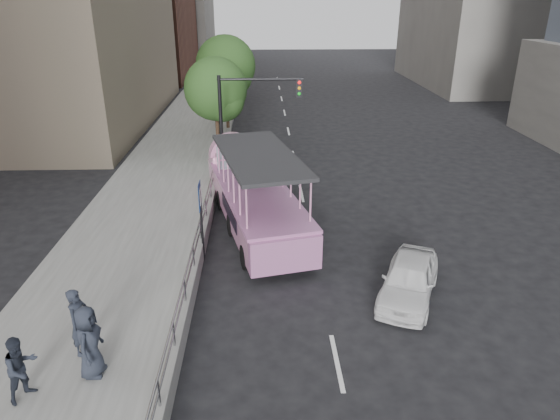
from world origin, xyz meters
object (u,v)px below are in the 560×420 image
at_px(pedestrian_near, 80,322).
at_px(street_tree_near, 217,92).
at_px(pedestrian_far, 89,342).
at_px(street_tree_far, 227,68).
at_px(car, 409,279).
at_px(duck_boat, 252,193).
at_px(traffic_signal, 244,110).
at_px(pedestrian_mid, 21,368).
at_px(parking_sign, 201,213).

xyz_separation_m(pedestrian_near, street_tree_near, (2.18, 17.63, 2.60)).
xyz_separation_m(pedestrian_far, street_tree_far, (1.89, 24.45, 3.07)).
distance_m(car, street_tree_near, 16.82).
relative_size(car, pedestrian_far, 2.04).
relative_size(pedestrian_near, pedestrian_far, 0.99).
xyz_separation_m(duck_boat, street_tree_far, (-1.81, 15.00, 3.07)).
bearing_deg(street_tree_far, traffic_signal, -81.57).
distance_m(pedestrian_mid, traffic_signal, 16.55).
distance_m(pedestrian_far, street_tree_near, 18.71).
bearing_deg(car, duck_boat, 153.63).
height_order(traffic_signal, street_tree_near, street_tree_near).
height_order(duck_boat, street_tree_far, street_tree_far).
bearing_deg(street_tree_far, pedestrian_near, -95.76).
relative_size(pedestrian_mid, parking_sign, 0.55).
xyz_separation_m(traffic_signal, street_tree_near, (-1.60, 3.43, 0.32)).
distance_m(car, street_tree_far, 22.35).
bearing_deg(pedestrian_mid, parking_sign, 6.72).
relative_size(pedestrian_far, traffic_signal, 0.36).
height_order(traffic_signal, street_tree_far, street_tree_far).
relative_size(parking_sign, street_tree_far, 0.46).
height_order(pedestrian_near, pedestrian_far, pedestrian_far).
bearing_deg(pedestrian_far, car, -64.85).
bearing_deg(pedestrian_near, street_tree_far, 9.15).
height_order(car, pedestrian_mid, pedestrian_mid).
xyz_separation_m(car, traffic_signal, (-5.34, 11.56, 2.85)).
xyz_separation_m(pedestrian_near, pedestrian_mid, (-0.80, -1.52, -0.12)).
distance_m(pedestrian_far, traffic_signal, 15.54).
height_order(pedestrian_mid, parking_sign, parking_sign).
xyz_separation_m(duck_boat, pedestrian_near, (-4.20, -8.63, -0.01)).
height_order(pedestrian_mid, street_tree_far, street_tree_far).
xyz_separation_m(car, pedestrian_near, (-9.12, -2.64, 0.57)).
relative_size(pedestrian_far, street_tree_near, 0.33).
bearing_deg(pedestrian_mid, pedestrian_far, -29.06).
xyz_separation_m(duck_boat, pedestrian_far, (-3.70, -9.45, -0.00)).
distance_m(pedestrian_mid, street_tree_near, 19.57).
bearing_deg(parking_sign, traffic_signal, 81.72).
xyz_separation_m(car, pedestrian_mid, (-9.92, -4.16, 0.45)).
distance_m(car, parking_sign, 7.25).
bearing_deg(car, street_tree_far, 132.03).
bearing_deg(pedestrian_far, traffic_signal, -9.04).
height_order(parking_sign, street_tree_far, street_tree_far).
height_order(pedestrian_far, parking_sign, parking_sign).
distance_m(pedestrian_near, street_tree_near, 17.96).
xyz_separation_m(pedestrian_mid, street_tree_far, (3.18, 25.15, 3.20)).
relative_size(parking_sign, street_tree_near, 0.51).
relative_size(car, street_tree_far, 0.59).
distance_m(duck_boat, parking_sign, 3.78).
relative_size(parking_sign, traffic_signal, 0.57).
bearing_deg(traffic_signal, parking_sign, -98.28).
bearing_deg(pedestrian_mid, street_tree_far, 25.19).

